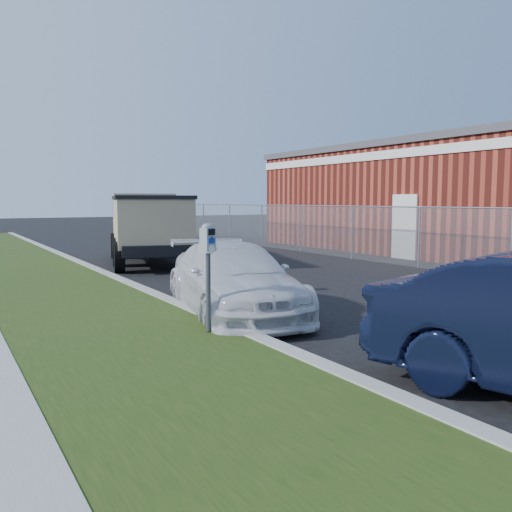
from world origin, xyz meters
TOP-DOWN VIEW (x-y plane):
  - ground at (0.00, 0.00)m, footprint 120.00×120.00m
  - chainlink_fence at (6.00, 7.00)m, footprint 0.06×30.06m
  - brick_building at (12.00, 8.00)m, footprint 9.20×14.20m
  - parking_meter at (-3.06, -0.48)m, footprint 0.25×0.21m
  - white_wagon at (-1.88, 1.03)m, footprint 2.56×4.52m
  - dump_truck at (-0.45, 9.37)m, footprint 3.46×6.02m

SIDE VIEW (x-z plane):
  - ground at x=0.00m, z-range 0.00..0.00m
  - white_wagon at x=-1.88m, z-range 0.00..1.24m
  - parking_meter at x=-3.06m, z-range 0.49..2.02m
  - dump_truck at x=-0.45m, z-range 0.14..2.37m
  - chainlink_fence at x=6.00m, z-range -13.74..16.26m
  - brick_building at x=12.00m, z-range 0.04..4.21m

